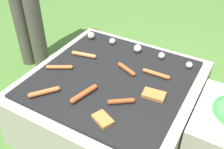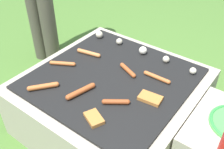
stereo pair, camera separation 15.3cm
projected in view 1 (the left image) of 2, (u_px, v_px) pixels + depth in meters
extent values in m
plane|color=#47702D|center=(112.00, 122.00, 1.78)|extent=(14.00, 14.00, 0.00)
cube|color=#A89E8C|center=(112.00, 102.00, 1.67)|extent=(0.97, 0.97, 0.37)
cube|color=black|center=(112.00, 78.00, 1.55)|extent=(0.86, 0.86, 0.02)
cylinder|color=#4C473D|center=(21.00, 18.00, 2.10)|extent=(0.12, 0.12, 0.85)
cylinder|color=#4C473D|center=(35.00, 22.00, 2.04)|extent=(0.12, 0.12, 0.85)
cylinder|color=#93421E|center=(121.00, 101.00, 1.36)|extent=(0.11, 0.09, 0.03)
sphere|color=#93421E|center=(110.00, 102.00, 1.36)|extent=(0.03, 0.03, 0.03)
sphere|color=#93421E|center=(133.00, 100.00, 1.37)|extent=(0.03, 0.03, 0.03)
cylinder|color=#A34C23|center=(84.00, 94.00, 1.41)|extent=(0.07, 0.16, 0.03)
sphere|color=#A34C23|center=(73.00, 101.00, 1.36)|extent=(0.03, 0.03, 0.03)
sphere|color=#A34C23|center=(95.00, 87.00, 1.45)|extent=(0.03, 0.03, 0.03)
cylinder|color=#C6753D|center=(84.00, 55.00, 1.72)|extent=(0.15, 0.06, 0.03)
sphere|color=#C6753D|center=(74.00, 53.00, 1.74)|extent=(0.03, 0.03, 0.03)
sphere|color=#C6753D|center=(94.00, 57.00, 1.70)|extent=(0.03, 0.03, 0.03)
cylinder|color=#A34C23|center=(126.00, 69.00, 1.59)|extent=(0.13, 0.07, 0.03)
sphere|color=#A34C23|center=(120.00, 64.00, 1.63)|extent=(0.03, 0.03, 0.03)
sphere|color=#A34C23|center=(133.00, 74.00, 1.55)|extent=(0.03, 0.03, 0.03)
cylinder|color=#B7602D|center=(59.00, 67.00, 1.61)|extent=(0.14, 0.09, 0.02)
sphere|color=#B7602D|center=(71.00, 67.00, 1.61)|extent=(0.02, 0.02, 0.02)
sphere|color=#B7602D|center=(48.00, 67.00, 1.61)|extent=(0.02, 0.02, 0.02)
cylinder|color=#B7602D|center=(44.00, 92.00, 1.42)|extent=(0.11, 0.13, 0.03)
sphere|color=#B7602D|center=(30.00, 95.00, 1.40)|extent=(0.03, 0.03, 0.03)
sphere|color=#B7602D|center=(58.00, 89.00, 1.44)|extent=(0.03, 0.03, 0.03)
cylinder|color=#B7602D|center=(156.00, 74.00, 1.55)|extent=(0.15, 0.03, 0.02)
sphere|color=#B7602D|center=(144.00, 70.00, 1.58)|extent=(0.02, 0.02, 0.02)
sphere|color=#B7602D|center=(168.00, 78.00, 1.52)|extent=(0.02, 0.02, 0.02)
cube|color=#B27033|center=(103.00, 119.00, 1.27)|extent=(0.12, 0.10, 0.02)
cube|color=#B27033|center=(154.00, 95.00, 1.41)|extent=(0.13, 0.09, 0.02)
sphere|color=beige|center=(91.00, 36.00, 1.90)|extent=(0.05, 0.05, 0.05)
sphere|color=beige|center=(112.00, 41.00, 1.84)|extent=(0.04, 0.04, 0.04)
sphere|color=silver|center=(138.00, 48.00, 1.76)|extent=(0.05, 0.05, 0.05)
sphere|color=beige|center=(162.00, 56.00, 1.69)|extent=(0.04, 0.04, 0.04)
sphere|color=beige|center=(189.00, 65.00, 1.61)|extent=(0.04, 0.04, 0.04)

